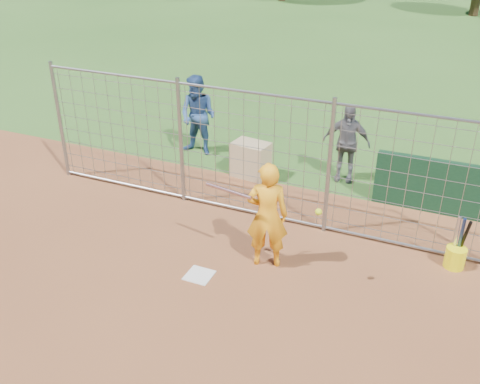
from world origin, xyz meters
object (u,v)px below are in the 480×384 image
at_px(equipment_bin, 251,160).
at_px(bystander_b, 346,143).
at_px(bystander_a, 198,116).
at_px(batter, 267,216).
at_px(bucket_with_bats, 456,255).

bearing_deg(equipment_bin, bystander_b, 26.72).
bearing_deg(bystander_a, batter, -46.21).
height_order(bystander_b, equipment_bin, bystander_b).
distance_m(batter, bystander_a, 4.91).
xyz_separation_m(batter, bystander_a, (-3.21, 3.72, 0.03)).
xyz_separation_m(equipment_bin, bucket_with_bats, (4.50, -1.87, -0.15)).
distance_m(bystander_b, bucket_with_bats, 3.64).
xyz_separation_m(bystander_b, equipment_bin, (-1.96, -0.67, -0.48)).
distance_m(bystander_a, bucket_with_bats, 6.71).
xyz_separation_m(batter, bystander_b, (0.41, 3.71, -0.06)).
bearing_deg(bystander_b, bystander_a, 173.46).
relative_size(equipment_bin, bucket_with_bats, 0.82).
bearing_deg(bystander_a, bucket_with_bats, -19.44).
relative_size(batter, bystander_b, 1.07).
bearing_deg(equipment_bin, bystander_a, 165.78).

